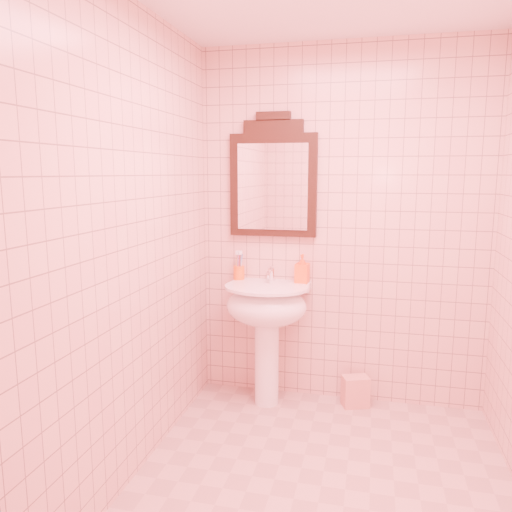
% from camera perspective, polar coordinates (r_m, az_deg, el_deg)
% --- Properties ---
extents(floor, '(2.20, 2.20, 0.00)m').
position_cam_1_polar(floor, '(2.91, 7.45, -24.62)').
color(floor, tan).
rests_on(floor, ground).
extents(back_wall, '(2.00, 0.02, 2.50)m').
position_cam_1_polar(back_wall, '(3.53, 9.74, 3.18)').
color(back_wall, beige).
rests_on(back_wall, floor).
extents(pedestal_sink, '(0.58, 0.58, 0.86)m').
position_cam_1_polar(pedestal_sink, '(3.49, 1.22, -6.63)').
color(pedestal_sink, white).
rests_on(pedestal_sink, floor).
extents(faucet, '(0.04, 0.16, 0.11)m').
position_cam_1_polar(faucet, '(3.56, 1.70, -2.03)').
color(faucet, white).
rests_on(faucet, pedestal_sink).
extents(mirror, '(0.62, 0.06, 0.86)m').
position_cam_1_polar(mirror, '(3.55, 1.97, 8.70)').
color(mirror, black).
rests_on(mirror, back_wall).
extents(toothbrush_cup, '(0.08, 0.08, 0.19)m').
position_cam_1_polar(toothbrush_cup, '(3.63, -1.96, -1.86)').
color(toothbrush_cup, '#F15C14').
rests_on(toothbrush_cup, pedestal_sink).
extents(soap_dispenser, '(0.10, 0.10, 0.20)m').
position_cam_1_polar(soap_dispenser, '(3.53, 5.30, -1.44)').
color(soap_dispenser, '#FE5215').
rests_on(soap_dispenser, pedestal_sink).
extents(towel, '(0.21, 0.17, 0.22)m').
position_cam_1_polar(towel, '(3.71, 11.28, -14.93)').
color(towel, '#D7847E').
rests_on(towel, floor).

